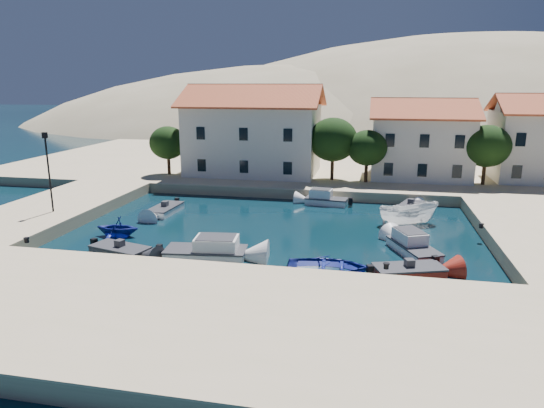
{
  "coord_description": "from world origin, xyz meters",
  "views": [
    {
      "loc": [
        6.86,
        -24.75,
        10.85
      ],
      "look_at": [
        -0.24,
        9.93,
        2.0
      ],
      "focal_mm": 32.0,
      "sensor_mm": 36.0,
      "label": 1
    }
  ],
  "objects_px": {
    "building_mid": "(421,138)",
    "cabin_cruiser_east": "(414,247)",
    "building_right": "(541,137)",
    "cabin_cruiser_south": "(206,251)",
    "boat_east": "(408,224)",
    "rowboat_south": "(328,272)",
    "building_left": "(254,129)",
    "lamppost": "(48,164)"
  },
  "relations": [
    {
      "from": "lamppost",
      "to": "rowboat_south",
      "type": "relative_size",
      "value": 1.29
    },
    {
      "from": "rowboat_south",
      "to": "cabin_cruiser_east",
      "type": "height_order",
      "value": "cabin_cruiser_east"
    },
    {
      "from": "building_right",
      "to": "cabin_cruiser_south",
      "type": "relative_size",
      "value": 1.76
    },
    {
      "from": "boat_east",
      "to": "lamppost",
      "type": "bearing_deg",
      "value": 79.06
    },
    {
      "from": "cabin_cruiser_south",
      "to": "boat_east",
      "type": "height_order",
      "value": "cabin_cruiser_south"
    },
    {
      "from": "building_left",
      "to": "cabin_cruiser_east",
      "type": "xyz_separation_m",
      "value": [
        15.92,
        -21.57,
        -5.46
      ]
    },
    {
      "from": "cabin_cruiser_south",
      "to": "cabin_cruiser_east",
      "type": "relative_size",
      "value": 1.11
    },
    {
      "from": "building_left",
      "to": "building_mid",
      "type": "bearing_deg",
      "value": 3.18
    },
    {
      "from": "lamppost",
      "to": "building_mid",
      "type": "bearing_deg",
      "value": 35.45
    },
    {
      "from": "lamppost",
      "to": "rowboat_south",
      "type": "bearing_deg",
      "value": -14.72
    },
    {
      "from": "cabin_cruiser_south",
      "to": "boat_east",
      "type": "xyz_separation_m",
      "value": [
        13.16,
        10.47,
        -0.48
      ]
    },
    {
      "from": "rowboat_south",
      "to": "cabin_cruiser_east",
      "type": "xyz_separation_m",
      "value": [
        5.17,
        4.28,
        0.48
      ]
    },
    {
      "from": "building_mid",
      "to": "building_right",
      "type": "xyz_separation_m",
      "value": [
        12.0,
        1.0,
        0.25
      ]
    },
    {
      "from": "rowboat_south",
      "to": "boat_east",
      "type": "distance_m",
      "value": 12.49
    },
    {
      "from": "building_left",
      "to": "rowboat_south",
      "type": "distance_m",
      "value": 28.62
    },
    {
      "from": "rowboat_south",
      "to": "cabin_cruiser_east",
      "type": "bearing_deg",
      "value": -53.98
    },
    {
      "from": "lamppost",
      "to": "boat_east",
      "type": "xyz_separation_m",
      "value": [
        27.53,
        5.48,
        -4.75
      ]
    },
    {
      "from": "building_right",
      "to": "boat_east",
      "type": "height_order",
      "value": "building_right"
    },
    {
      "from": "lamppost",
      "to": "cabin_cruiser_east",
      "type": "xyz_separation_m",
      "value": [
        27.42,
        -1.57,
        -4.28
      ]
    },
    {
      "from": "building_mid",
      "to": "building_right",
      "type": "distance_m",
      "value": 12.04
    },
    {
      "from": "building_mid",
      "to": "cabin_cruiser_south",
      "type": "relative_size",
      "value": 1.96
    },
    {
      "from": "lamppost",
      "to": "cabin_cruiser_east",
      "type": "bearing_deg",
      "value": -3.27
    },
    {
      "from": "cabin_cruiser_south",
      "to": "building_mid",
      "type": "bearing_deg",
      "value": 53.31
    },
    {
      "from": "lamppost",
      "to": "rowboat_south",
      "type": "height_order",
      "value": "lamppost"
    },
    {
      "from": "building_left",
      "to": "building_right",
      "type": "bearing_deg",
      "value": 3.81
    },
    {
      "from": "building_right",
      "to": "cabin_cruiser_south",
      "type": "height_order",
      "value": "building_right"
    },
    {
      "from": "building_mid",
      "to": "rowboat_south",
      "type": "bearing_deg",
      "value": -105.11
    },
    {
      "from": "rowboat_south",
      "to": "boat_east",
      "type": "bearing_deg",
      "value": -28.59
    },
    {
      "from": "lamppost",
      "to": "building_left",
      "type": "bearing_deg",
      "value": 60.1
    },
    {
      "from": "building_left",
      "to": "building_mid",
      "type": "relative_size",
      "value": 1.4
    },
    {
      "from": "building_mid",
      "to": "cabin_cruiser_east",
      "type": "distance_m",
      "value": 23.16
    },
    {
      "from": "building_left",
      "to": "building_right",
      "type": "xyz_separation_m",
      "value": [
        30.0,
        2.0,
        -0.46
      ]
    },
    {
      "from": "building_right",
      "to": "building_mid",
      "type": "bearing_deg",
      "value": -175.24
    },
    {
      "from": "building_mid",
      "to": "building_right",
      "type": "bearing_deg",
      "value": 4.76
    },
    {
      "from": "building_right",
      "to": "cabin_cruiser_south",
      "type": "distance_m",
      "value": 38.6
    },
    {
      "from": "boat_east",
      "to": "rowboat_south",
      "type": "bearing_deg",
      "value": 132.83
    },
    {
      "from": "building_mid",
      "to": "cabin_cruiser_east",
      "type": "xyz_separation_m",
      "value": [
        -2.08,
        -22.57,
        -4.75
      ]
    },
    {
      "from": "boat_east",
      "to": "cabin_cruiser_south",
      "type": "bearing_deg",
      "value": 106.31
    },
    {
      "from": "cabin_cruiser_east",
      "to": "boat_east",
      "type": "distance_m",
      "value": 7.06
    },
    {
      "from": "building_mid",
      "to": "boat_east",
      "type": "bearing_deg",
      "value": -97.24
    },
    {
      "from": "lamppost",
      "to": "cabin_cruiser_south",
      "type": "relative_size",
      "value": 1.16
    },
    {
      "from": "rowboat_south",
      "to": "cabin_cruiser_south",
      "type": "bearing_deg",
      "value": 80.24
    }
  ]
}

